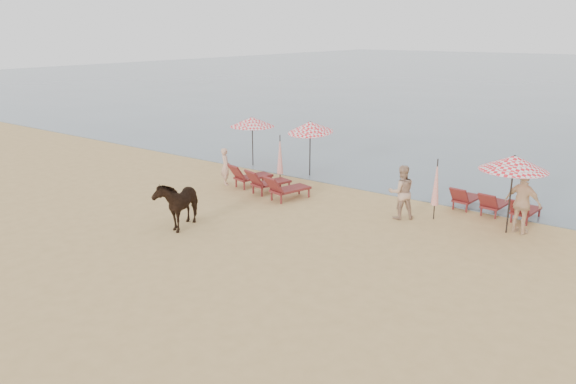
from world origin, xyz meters
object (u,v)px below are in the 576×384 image
object	(u,v)px
cow	(178,202)
beachgoer_right_a	(401,192)
lounger_cluster_left	(266,181)
lounger_cluster_right	(494,203)
umbrella_closed_right	(436,182)
beachgoer_right_b	(523,203)
beachgoer_left	(226,166)
umbrella_open_left_a	(252,122)
umbrella_open_left_b	(310,127)
umbrella_open_right	(514,163)
umbrella_closed_left	(280,155)

from	to	relation	value
cow	beachgoer_right_a	distance (m)	7.36
lounger_cluster_left	lounger_cluster_right	distance (m)	8.33
umbrella_closed_right	beachgoer_right_b	distance (m)	2.73
umbrella_closed_right	lounger_cluster_left	bearing A→B (deg)	-171.70
umbrella_closed_right	beachgoer_left	xyz separation A→B (m)	(-8.59, -0.96, -0.52)
umbrella_closed_right	beachgoer_right_b	size ratio (longest dim) A/B	1.06
beachgoer_left	beachgoer_right_b	bearing A→B (deg)	-139.51
lounger_cluster_right	umbrella_open_left_a	size ratio (longest dim) A/B	1.22
umbrella_closed_right	cow	xyz separation A→B (m)	(-6.34, -5.60, -0.48)
lounger_cluster_left	umbrella_closed_right	xyz separation A→B (m)	(6.47, 0.94, 0.81)
cow	beachgoer_right_b	xyz separation A→B (m)	(9.04, 5.92, 0.18)
umbrella_open_left_b	umbrella_closed_right	world-z (taller)	umbrella_open_left_b
umbrella_open_right	beachgoer_right_b	xyz separation A→B (m)	(0.34, 0.20, -1.26)
cow	beachgoer_left	world-z (taller)	cow
beachgoer_right_b	lounger_cluster_left	bearing A→B (deg)	20.15
beachgoer_right_b	umbrella_closed_right	bearing A→B (deg)	19.18
umbrella_open_left_a	umbrella_open_left_b	world-z (taller)	umbrella_open_left_b
lounger_cluster_left	lounger_cluster_right	size ratio (longest dim) A/B	1.22
lounger_cluster_right	umbrella_closed_left	distance (m)	8.30
umbrella_open_left_b	umbrella_closed_right	distance (m)	7.07
umbrella_open_left_a	cow	xyz separation A→B (m)	(3.46, -7.79, -1.28)
umbrella_closed_left	beachgoer_right_b	xyz separation A→B (m)	(9.37, 0.12, -0.31)
umbrella_closed_left	beachgoer_left	xyz separation A→B (m)	(-1.92, -1.16, -0.53)
umbrella_open_left_a	beachgoer_left	world-z (taller)	umbrella_open_left_a
umbrella_open_right	beachgoer_right_a	world-z (taller)	umbrella_open_right
umbrella_open_right	beachgoer_right_a	bearing A→B (deg)	174.39
lounger_cluster_right	beachgoer_left	distance (m)	10.38
beachgoer_right_a	umbrella_open_right	bearing A→B (deg)	150.11
umbrella_open_left_a	beachgoer_right_b	distance (m)	12.69
umbrella_open_left_a	cow	size ratio (longest dim) A/B	1.22
umbrella_open_left_b	umbrella_open_left_a	bearing A→B (deg)	-174.41
umbrella_open_left_b	beachgoer_right_b	xyz separation A→B (m)	(9.33, -1.94, -1.16)
beachgoer_right_a	umbrella_open_left_a	bearing A→B (deg)	-59.63
umbrella_open_left_a	beachgoer_right_a	world-z (taller)	umbrella_open_left_a
umbrella_open_left_b	umbrella_open_right	size ratio (longest dim) A/B	0.99
lounger_cluster_right	umbrella_open_left_b	world-z (taller)	umbrella_open_left_b
umbrella_open_left_a	beachgoer_right_a	bearing A→B (deg)	-15.54
umbrella_open_right	umbrella_closed_left	bearing A→B (deg)	161.59
cow	beachgoer_right_b	world-z (taller)	beachgoer_right_b
lounger_cluster_left	beachgoer_right_a	world-z (taller)	beachgoer_right_a
lounger_cluster_right	umbrella_closed_left	world-z (taller)	umbrella_closed_left
umbrella_open_left_b	umbrella_closed_left	world-z (taller)	umbrella_open_left_b
umbrella_open_right	cow	size ratio (longest dim) A/B	1.32
lounger_cluster_left	umbrella_closed_right	size ratio (longest dim) A/B	1.65
lounger_cluster_right	beachgoer_right_b	distance (m)	1.92
cow	lounger_cluster_right	bearing A→B (deg)	21.94
umbrella_open_right	beachgoer_right_a	xyz separation A→B (m)	(-3.30, -0.72, -1.33)
lounger_cluster_left	umbrella_open_left_b	bearing A→B (deg)	107.30
umbrella_closed_left	cow	xyz separation A→B (m)	(0.33, -5.80, -0.49)
cow	beachgoer_right_a	bearing A→B (deg)	21.79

